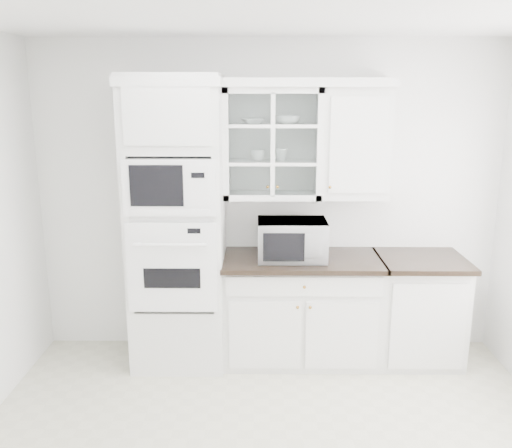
{
  "coord_description": "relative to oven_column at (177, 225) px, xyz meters",
  "views": [
    {
      "loc": [
        -0.07,
        -2.89,
        2.27
      ],
      "look_at": [
        -0.1,
        1.05,
        1.3
      ],
      "focal_mm": 38.0,
      "sensor_mm": 36.0,
      "label": 1
    }
  ],
  "objects": [
    {
      "name": "room_shell",
      "position": [
        0.75,
        -0.99,
        0.58
      ],
      "size": [
        4.0,
        3.5,
        2.7
      ],
      "color": "white",
      "rests_on": "ground"
    },
    {
      "name": "bowl_b",
      "position": [
        0.9,
        0.15,
        0.84
      ],
      "size": [
        0.26,
        0.26,
        0.06
      ],
      "primitive_type": "imported",
      "rotation": [
        0.0,
        0.0,
        -0.29
      ],
      "color": "white",
      "rests_on": "upper_cabinet_glass"
    },
    {
      "name": "crown_molding",
      "position": [
        0.68,
        0.14,
        1.14
      ],
      "size": [
        2.14,
        0.38,
        0.07
      ],
      "primitive_type": "cube",
      "color": "silver",
      "rests_on": "room_shell"
    },
    {
      "name": "cup_a",
      "position": [
        0.66,
        0.16,
        0.56
      ],
      "size": [
        0.13,
        0.13,
        0.09
      ],
      "primitive_type": "imported",
      "rotation": [
        0.0,
        0.0,
        0.13
      ],
      "color": "white",
      "rests_on": "upper_cabinet_glass"
    },
    {
      "name": "bowl_a",
      "position": [
        0.62,
        0.17,
        0.83
      ],
      "size": [
        0.23,
        0.23,
        0.05
      ],
      "primitive_type": "imported",
      "rotation": [
        0.0,
        0.0,
        0.31
      ],
      "color": "white",
      "rests_on": "upper_cabinet_glass"
    },
    {
      "name": "base_cabinet_run",
      "position": [
        1.03,
        0.03,
        -0.74
      ],
      "size": [
        1.32,
        0.67,
        0.92
      ],
      "color": "silver",
      "rests_on": "ground"
    },
    {
      "name": "extra_base_cabinet",
      "position": [
        2.03,
        0.03,
        -0.74
      ],
      "size": [
        0.72,
        0.67,
        0.92
      ],
      "color": "silver",
      "rests_on": "ground"
    },
    {
      "name": "cup_b",
      "position": [
        0.85,
        0.17,
        0.56
      ],
      "size": [
        0.12,
        0.12,
        0.1
      ],
      "primitive_type": "imported",
      "rotation": [
        0.0,
        0.0,
        -0.12
      ],
      "color": "white",
      "rests_on": "upper_cabinet_glass"
    },
    {
      "name": "oven_column",
      "position": [
        0.0,
        0.0,
        0.0
      ],
      "size": [
        0.76,
        0.68,
        2.4
      ],
      "color": "silver",
      "rests_on": "ground"
    },
    {
      "name": "upper_cabinet_solid",
      "position": [
        1.46,
        0.17,
        0.65
      ],
      "size": [
        0.55,
        0.33,
        0.9
      ],
      "primitive_type": "cube",
      "color": "silver",
      "rests_on": "room_shell"
    },
    {
      "name": "countertop_microwave",
      "position": [
        0.94,
        -0.0,
        -0.12
      ],
      "size": [
        0.56,
        0.47,
        0.33
      ],
      "primitive_type": "imported",
      "rotation": [
        0.0,
        0.0,
        3.15
      ],
      "color": "white",
      "rests_on": "base_cabinet_run"
    },
    {
      "name": "upper_cabinet_glass",
      "position": [
        0.78,
        0.17,
        0.65
      ],
      "size": [
        0.8,
        0.33,
        0.9
      ],
      "color": "silver",
      "rests_on": "room_shell"
    }
  ]
}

